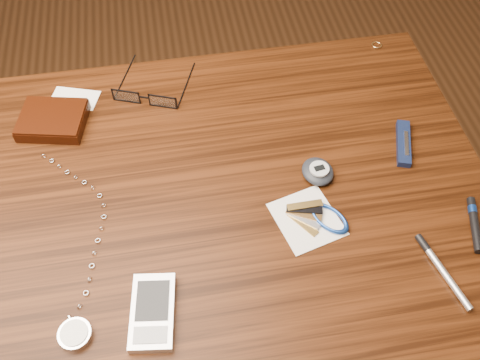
{
  "coord_description": "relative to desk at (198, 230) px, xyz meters",
  "views": [
    {
      "loc": [
        -0.01,
        -0.51,
        1.47
      ],
      "look_at": [
        0.08,
        0.02,
        0.76
      ],
      "focal_mm": 40.0,
      "sensor_mm": 36.0,
      "label": 1
    }
  ],
  "objects": [
    {
      "name": "pedometer",
      "position": [
        0.21,
        0.01,
        0.11
      ],
      "size": [
        0.06,
        0.07,
        0.02
      ],
      "color": "black",
      "rests_on": "desk"
    },
    {
      "name": "notepad_keys",
      "position": [
        0.19,
        -0.08,
        0.11
      ],
      "size": [
        0.13,
        0.13,
        0.01
      ],
      "color": "white",
      "rests_on": "desk"
    },
    {
      "name": "wallet_and_card",
      "position": [
        -0.23,
        0.21,
        0.11
      ],
      "size": [
        0.15,
        0.16,
        0.03
      ],
      "color": "black",
      "rests_on": "desk"
    },
    {
      "name": "eyeglasses",
      "position": [
        -0.06,
        0.24,
        0.11
      ],
      "size": [
        0.17,
        0.17,
        0.03
      ],
      "color": "black",
      "rests_on": "desk"
    },
    {
      "name": "silver_pen",
      "position": [
        0.35,
        -0.19,
        0.11
      ],
      "size": [
        0.04,
        0.13,
        0.01
      ],
      "color": "silver",
      "rests_on": "desk"
    },
    {
      "name": "desk",
      "position": [
        0.0,
        0.0,
        0.0
      ],
      "size": [
        1.0,
        0.7,
        0.75
      ],
      "color": "#331608",
      "rests_on": "ground"
    },
    {
      "name": "pda_phone",
      "position": [
        -0.08,
        -0.19,
        0.11
      ],
      "size": [
        0.08,
        0.12,
        0.02
      ],
      "color": "silver",
      "rests_on": "desk"
    },
    {
      "name": "ground",
      "position": [
        0.0,
        0.0,
        -0.65
      ],
      "size": [
        3.8,
        3.8,
        0.0
      ],
      "primitive_type": "plane",
      "color": "#472814",
      "rests_on": "ground"
    },
    {
      "name": "black_blue_pen",
      "position": [
        0.43,
        -0.13,
        0.11
      ],
      "size": [
        0.04,
        0.1,
        0.01
      ],
      "color": "black",
      "rests_on": "desk"
    },
    {
      "name": "pocket_watch",
      "position": [
        -0.19,
        -0.19,
        0.11
      ],
      "size": [
        0.11,
        0.36,
        0.01
      ],
      "color": "silver",
      "rests_on": "desk"
    },
    {
      "name": "gold_ring",
      "position": [
        0.42,
        0.32,
        0.1
      ],
      "size": [
        0.02,
        0.02,
        0.0
      ],
      "primitive_type": "torus",
      "rotation": [
        0.0,
        0.0,
        0.05
      ],
      "color": "#E3AE69",
      "rests_on": "desk"
    },
    {
      "name": "pocket_knife",
      "position": [
        0.38,
        0.05,
        0.11
      ],
      "size": [
        0.05,
        0.1,
        0.01
      ],
      "color": "#101635",
      "rests_on": "desk"
    }
  ]
}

